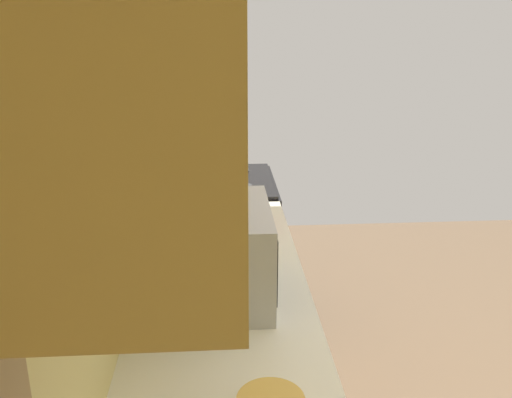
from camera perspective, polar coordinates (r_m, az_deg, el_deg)
wall_back at (r=1.74m, az=-15.73°, el=1.80°), size 3.88×0.12×2.69m
oven_range at (r=3.34m, az=-3.43°, el=-5.45°), size 0.71×0.63×1.08m
microwave at (r=1.88m, az=-4.23°, el=-5.49°), size 0.48×0.38×0.32m
kettle at (r=2.50m, az=-1.14°, el=-1.01°), size 0.19×0.14×0.19m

